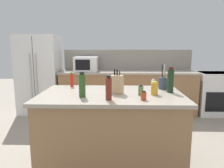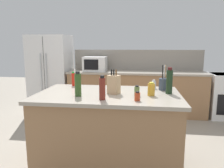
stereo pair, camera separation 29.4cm
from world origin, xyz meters
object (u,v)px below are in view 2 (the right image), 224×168
object	(u,v)px
hot_sauce_bottle	(73,79)
olive_oil_bottle	(78,85)
spice_jar_oregano	(137,91)
honey_jar	(151,89)
spice_jar_paprika	(137,96)
vinegar_bottle	(102,88)
refrigerator	(51,73)
microwave	(95,64)
wine_bottle	(169,81)
knife_block	(114,84)
salt_shaker	(154,85)
utensil_crock	(164,84)

from	to	relation	value
hot_sauce_bottle	olive_oil_bottle	xyz separation A→B (m)	(0.24, -0.61, 0.04)
spice_jar_oregano	honey_jar	world-z (taller)	honey_jar
hot_sauce_bottle	spice_jar_paprika	distance (m)	1.17
vinegar_bottle	spice_jar_oregano	world-z (taller)	vinegar_bottle
spice_jar_paprika	honey_jar	world-z (taller)	honey_jar
spice_jar_oregano	refrigerator	bearing A→B (deg)	130.52
honey_jar	olive_oil_bottle	bearing A→B (deg)	-170.95
refrigerator	spice_jar_paprika	size ratio (longest dim) A/B	17.33
refrigerator	microwave	xyz separation A→B (m)	(1.05, -0.05, 0.23)
vinegar_bottle	olive_oil_bottle	distance (m)	0.33
wine_bottle	olive_oil_bottle	distance (m)	1.07
spice_jar_oregano	knife_block	bearing A→B (deg)	164.32
microwave	salt_shaker	size ratio (longest dim) A/B	4.21
knife_block	spice_jar_oregano	size ratio (longest dim) A/B	2.39
refrigerator	salt_shaker	world-z (taller)	refrigerator
wine_bottle	spice_jar_oregano	distance (m)	0.42
olive_oil_bottle	microwave	bearing A→B (deg)	97.21
utensil_crock	spice_jar_oregano	distance (m)	0.51
utensil_crock	vinegar_bottle	distance (m)	0.92
utensil_crock	knife_block	bearing A→B (deg)	-153.13
knife_block	spice_jar_paprika	distance (m)	0.41
utensil_crock	honey_jar	world-z (taller)	utensil_crock
hot_sauce_bottle	vinegar_bottle	xyz separation A→B (m)	(0.54, -0.73, 0.03)
spice_jar_oregano	honey_jar	bearing A→B (deg)	13.44
hot_sauce_bottle	salt_shaker	bearing A→B (deg)	-3.34
wine_bottle	honey_jar	size ratio (longest dim) A/B	2.04
vinegar_bottle	salt_shaker	bearing A→B (deg)	49.42
microwave	spice_jar_paprika	xyz separation A→B (m)	(0.97, -2.51, -0.11)
knife_block	honey_jar	xyz separation A→B (m)	(0.43, -0.04, -0.04)
honey_jar	knife_block	bearing A→B (deg)	174.97
microwave	salt_shaker	bearing A→B (deg)	-57.53
microwave	olive_oil_bottle	world-z (taller)	microwave
hot_sauce_bottle	refrigerator	bearing A→B (deg)	121.07
spice_jar_oregano	utensil_crock	bearing A→B (deg)	49.06
wine_bottle	spice_jar_oregano	size ratio (longest dim) A/B	2.59
vinegar_bottle	wine_bottle	size ratio (longest dim) A/B	0.83
knife_block	honey_jar	bearing A→B (deg)	21.78
salt_shaker	vinegar_bottle	bearing A→B (deg)	-130.58
spice_jar_paprika	spice_jar_oregano	xyz separation A→B (m)	(-0.01, 0.22, 0.01)
microwave	spice_jar_paprika	size ratio (longest dim) A/B	5.00
spice_jar_paprika	spice_jar_oregano	bearing A→B (deg)	92.12
spice_jar_oregano	honey_jar	distance (m)	0.17
microwave	salt_shaker	world-z (taller)	microwave
spice_jar_paprika	salt_shaker	size ratio (longest dim) A/B	0.84
refrigerator	spice_jar_oregano	xyz separation A→B (m)	(2.00, -2.35, 0.13)
microwave	spice_jar_oregano	world-z (taller)	microwave
spice_jar_paprika	hot_sauce_bottle	bearing A→B (deg)	141.25
spice_jar_paprika	honey_jar	distance (m)	0.30
refrigerator	vinegar_bottle	size ratio (longest dim) A/B	6.62
honey_jar	wine_bottle	bearing A→B (deg)	32.43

